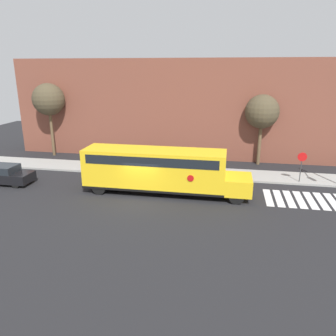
# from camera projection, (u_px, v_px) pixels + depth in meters

# --- Properties ---
(ground_plane) EXTENTS (60.00, 60.00, 0.00)m
(ground_plane) POSITION_uv_depth(u_px,v_px,m) (140.00, 199.00, 22.54)
(ground_plane) COLOR black
(sidewalk_strip) EXTENTS (44.00, 3.00, 0.15)m
(sidewalk_strip) POSITION_uv_depth(u_px,v_px,m) (160.00, 171.00, 28.63)
(sidewalk_strip) COLOR #9E9E99
(sidewalk_strip) RESTS_ON ground
(building_backdrop) EXTENTS (32.00, 4.00, 9.57)m
(building_backdrop) POSITION_uv_depth(u_px,v_px,m) (173.00, 108.00, 33.36)
(building_backdrop) COLOR brown
(building_backdrop) RESTS_ON ground
(crosswalk_stripes) EXTENTS (5.40, 3.20, 0.01)m
(crosswalk_stripes) POSITION_uv_depth(u_px,v_px,m) (305.00, 200.00, 22.46)
(crosswalk_stripes) COLOR white
(crosswalk_stripes) RESTS_ON ground
(school_bus) EXTENTS (11.83, 2.57, 3.19)m
(school_bus) POSITION_uv_depth(u_px,v_px,m) (159.00, 169.00, 23.24)
(school_bus) COLOR yellow
(school_bus) RESTS_ON ground
(parked_car) EXTENTS (4.22, 1.79, 1.48)m
(parked_car) POSITION_uv_depth(u_px,v_px,m) (4.00, 174.00, 25.46)
(parked_car) COLOR black
(parked_car) RESTS_ON ground
(stop_sign) EXTENTS (0.69, 0.10, 2.51)m
(stop_sign) POSITION_uv_depth(u_px,v_px,m) (301.00, 163.00, 25.16)
(stop_sign) COLOR #38383A
(stop_sign) RESTS_ON ground
(tree_near_sidewalk) EXTENTS (3.15, 3.15, 7.27)m
(tree_near_sidewalk) POSITION_uv_depth(u_px,v_px,m) (49.00, 100.00, 32.34)
(tree_near_sidewalk) COLOR brown
(tree_near_sidewalk) RESTS_ON ground
(tree_far_sidewalk) EXTENTS (3.05, 3.05, 6.45)m
(tree_far_sidewalk) POSITION_uv_depth(u_px,v_px,m) (262.00, 112.00, 29.38)
(tree_far_sidewalk) COLOR brown
(tree_far_sidewalk) RESTS_ON ground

